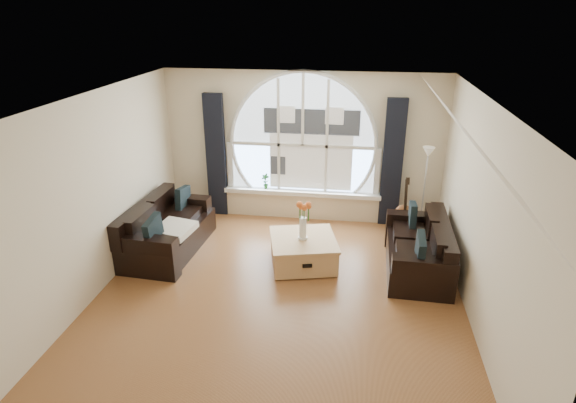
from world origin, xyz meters
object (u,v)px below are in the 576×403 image
at_px(sofa_right, 418,246).
at_px(guitar, 405,204).
at_px(sofa_left, 168,228).
at_px(floor_lamp, 424,193).
at_px(potted_plant, 265,181).
at_px(vase_flowers, 303,215).
at_px(coffee_chest, 303,250).

xyz_separation_m(sofa_right, guitar, (-0.11, 1.28, 0.13)).
distance_m(sofa_left, floor_lamp, 4.28).
distance_m(sofa_right, guitar, 1.29).
bearing_deg(potted_plant, sofa_left, -129.50).
xyz_separation_m(vase_flowers, guitar, (1.62, 1.38, -0.30)).
bearing_deg(sofa_right, potted_plant, 149.87).
bearing_deg(potted_plant, floor_lamp, -9.32).
height_order(sofa_left, sofa_right, sofa_left).
xyz_separation_m(coffee_chest, floor_lamp, (1.89, 1.26, 0.56)).
xyz_separation_m(sofa_left, floor_lamp, (4.11, 1.12, 0.40)).
bearing_deg(coffee_chest, sofa_right, -10.67).
relative_size(vase_flowers, potted_plant, 2.42).
height_order(coffee_chest, potted_plant, potted_plant).
bearing_deg(guitar, floor_lamp, -27.34).
relative_size(coffee_chest, floor_lamp, 0.61).
relative_size(sofa_left, sofa_right, 1.07).
bearing_deg(floor_lamp, potted_plant, 170.68).
xyz_separation_m(coffee_chest, vase_flowers, (-0.01, -0.00, 0.59)).
bearing_deg(guitar, coffee_chest, -144.56).
bearing_deg(coffee_chest, floor_lamp, 19.84).
relative_size(sofa_left, vase_flowers, 2.64).
xyz_separation_m(sofa_right, floor_lamp, (0.17, 1.16, 0.40)).
bearing_deg(sofa_right, vase_flowers, -175.19).
distance_m(sofa_left, guitar, 4.03).
xyz_separation_m(vase_flowers, floor_lamp, (1.90, 1.26, -0.03)).
bearing_deg(vase_flowers, potted_plant, 117.71).
distance_m(floor_lamp, potted_plant, 2.84).
distance_m(sofa_right, vase_flowers, 1.78).
bearing_deg(sofa_left, sofa_right, 3.33).
height_order(floor_lamp, guitar, floor_lamp).
xyz_separation_m(sofa_left, coffee_chest, (2.22, -0.13, -0.16)).
xyz_separation_m(vase_flowers, potted_plant, (-0.90, 1.72, -0.14)).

